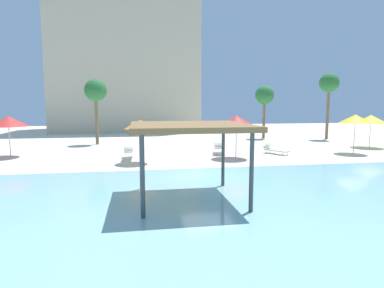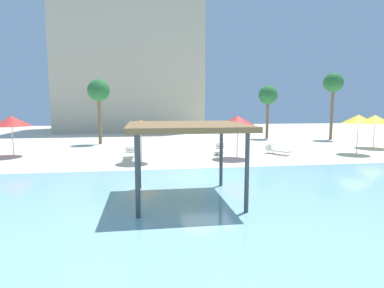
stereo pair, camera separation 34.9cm
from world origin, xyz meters
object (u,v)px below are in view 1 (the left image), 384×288
object	(u,v)px
beach_umbrella_red_0	(8,121)
beach_umbrella_yellow_1	(355,119)
palm_tree_1	(329,84)
beach_umbrella_red_2	(236,121)
beach_umbrella_yellow_3	(371,119)
palm_tree_2	(96,92)
palm_tree_0	(265,96)
beach_umbrella_orange_5	(140,124)
lounge_chair_3	(275,149)
lounge_chair_0	(128,154)
lounge_chair_1	(218,149)
shade_pavilion	(190,129)

from	to	relation	value
beach_umbrella_red_0	beach_umbrella_yellow_1	distance (m)	23.49
palm_tree_1	beach_umbrella_red_2	bearing A→B (deg)	-142.53
beach_umbrella_yellow_3	palm_tree_2	bearing A→B (deg)	165.12
beach_umbrella_red_2	palm_tree_0	size ratio (longest dim) A/B	0.51
beach_umbrella_red_0	beach_umbrella_yellow_1	size ratio (longest dim) A/B	0.98
beach_umbrella_orange_5	lounge_chair_3	world-z (taller)	beach_umbrella_orange_5
beach_umbrella_yellow_1	beach_umbrella_red_2	size ratio (longest dim) A/B	1.01
beach_umbrella_yellow_1	lounge_chair_0	bearing A→B (deg)	178.89
beach_umbrella_yellow_1	beach_umbrella_red_2	distance (m)	8.84
lounge_chair_0	palm_tree_0	size ratio (longest dim) A/B	0.36
beach_umbrella_orange_5	lounge_chair_1	xyz separation A→B (m)	(5.38, 2.61, -1.95)
lounge_chair_0	palm_tree_1	size ratio (longest dim) A/B	0.29
palm_tree_0	palm_tree_2	size ratio (longest dim) A/B	0.95
shade_pavilion	palm_tree_0	distance (m)	22.77
lounge_chair_0	palm_tree_2	xyz separation A→B (m)	(-2.85, 8.24, 4.22)
lounge_chair_0	lounge_chair_1	bearing A→B (deg)	102.50
lounge_chair_1	palm_tree_1	bearing A→B (deg)	135.85
beach_umbrella_yellow_1	palm_tree_0	bearing A→B (deg)	102.07
beach_umbrella_red_0	beach_umbrella_yellow_1	xyz separation A→B (m)	(23.36, -2.42, 0.10)
lounge_chair_0	lounge_chair_3	xyz separation A→B (m)	(10.08, 0.43, 0.00)
palm_tree_0	palm_tree_1	bearing A→B (deg)	-17.04
beach_umbrella_orange_5	lounge_chair_3	bearing A→B (deg)	11.79
shade_pavilion	palm_tree_2	size ratio (longest dim) A/B	0.73
beach_umbrella_red_2	beach_umbrella_yellow_3	size ratio (longest dim) A/B	1.04
beach_umbrella_yellow_3	lounge_chair_0	bearing A→B (deg)	-172.82
shade_pavilion	beach_umbrella_red_0	world-z (taller)	shade_pavilion
beach_umbrella_yellow_1	beach_umbrella_yellow_3	xyz separation A→B (m)	(3.41, 2.71, -0.17)
beach_umbrella_red_2	palm_tree_2	size ratio (longest dim) A/B	0.49
beach_umbrella_orange_5	beach_umbrella_red_0	bearing A→B (deg)	156.88
beach_umbrella_orange_5	palm_tree_2	xyz separation A→B (m)	(-3.65, 9.74, 2.27)
lounge_chair_3	beach_umbrella_red_2	bearing A→B (deg)	-96.57
lounge_chair_3	palm_tree_2	bearing A→B (deg)	-149.10
lounge_chair_1	palm_tree_0	xyz separation A→B (m)	(7.19, 9.41, 3.97)
palm_tree_0	palm_tree_2	bearing A→B (deg)	-172.01
beach_umbrella_red_0	palm_tree_1	distance (m)	27.93
beach_umbrella_yellow_3	palm_tree_0	xyz separation A→B (m)	(-5.72, 8.11, 2.02)
shade_pavilion	beach_umbrella_red_2	world-z (taller)	shade_pavilion
beach_umbrella_red_2	palm_tree_0	distance (m)	13.21
palm_tree_1	beach_umbrella_yellow_3	bearing A→B (deg)	-91.79
shade_pavilion	palm_tree_2	bearing A→B (deg)	106.71
palm_tree_1	palm_tree_2	bearing A→B (deg)	-178.80
beach_umbrella_yellow_3	palm_tree_0	size ratio (longest dim) A/B	0.49
lounge_chair_1	lounge_chair_3	xyz separation A→B (m)	(3.90, -0.67, 0.00)
beach_umbrella_red_0	lounge_chair_3	distance (m)	17.95
beach_umbrella_orange_5	palm_tree_1	size ratio (longest dim) A/B	0.39
beach_umbrella_yellow_3	palm_tree_1	size ratio (longest dim) A/B	0.40
palm_tree_0	palm_tree_1	xyz separation A→B (m)	(5.92, -1.81, 1.11)
lounge_chair_0	palm_tree_0	distance (m)	17.47
lounge_chair_1	beach_umbrella_orange_5	bearing A→B (deg)	-48.38
beach_umbrella_yellow_3	palm_tree_2	distance (m)	22.82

